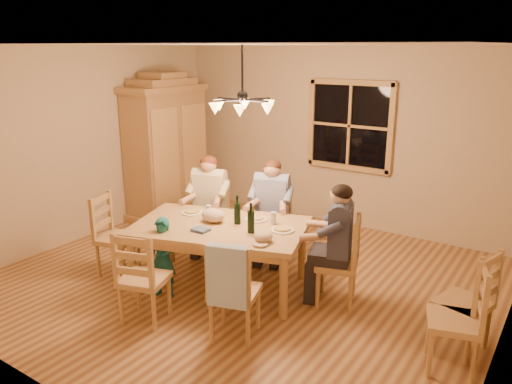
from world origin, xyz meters
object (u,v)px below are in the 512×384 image
Objects in this scene: adult_plaid_man at (272,198)px; wine_bottle_a at (237,210)px; armoire at (166,152)px; chair_end_right at (336,277)px; chair_far_left at (210,231)px; adult_slate_man at (339,230)px; chair_end_left at (118,250)px; chandelier at (243,105)px; chair_near_right at (235,306)px; chair_spare_front at (451,337)px; dining_table at (220,233)px; child at (163,258)px; adult_woman at (209,193)px; chair_spare_back at (461,319)px; wine_bottle_b at (251,218)px; chair_far_right at (271,238)px; chair_near_left at (145,293)px.

adult_plaid_man is 0.83m from wine_bottle_a.
armoire is 3.83m from chair_end_right.
chair_far_left is 1.13× the size of adult_slate_man.
chair_end_right is (2.52, 0.80, 0.00)m from chair_end_left.
chandelier reaches higher than chair_far_left.
chair_near_right is 1.94m from chair_spare_front.
dining_table is at bearing -113.39° from chandelier.
armoire reaches higher than child.
child reaches higher than dining_table.
adult_woman is 3.38m from chair_spare_back.
chair_spare_front is at bearing -3.17° from wine_bottle_b.
dining_table is 2.19× the size of chair_near_right.
wine_bottle_a is at bearing 85.20° from chair_end_right.
adult_plaid_man and adult_slate_man have the same top height.
chair_far_left is 3.00× the size of wine_bottle_a.
dining_table is 2.19× the size of chair_end_left.
chair_spare_front is at bearing 138.86° from chair_far_right.
wine_bottle_a reaches higher than chair_end_right.
adult_slate_man is 2.65× the size of wine_bottle_a.
chandelier is at bearing 103.60° from chair_spare_back.
dining_table is 2.19× the size of chair_far_left.
adult_plaid_man is (-0.64, 1.68, 0.54)m from chair_near_right.
dining_table is at bearing 70.41° from chair_spare_front.
wine_bottle_b is (0.34, -0.97, 0.62)m from chair_far_right.
chandelier reaches higher than chair_near_left.
chair_near_right and chair_spare_back have the same top height.
armoire reaches higher than wine_bottle_a.
adult_plaid_man reaches higher than dining_table.
chandelier reaches higher than armoire.
chair_far_left is 1.00× the size of chair_end_left.
armoire is 6.97× the size of wine_bottle_a.
chair_near_left is 1.24m from chair_end_left.
chair_far_left is (-0.85, 0.43, -1.77)m from chandelier.
wine_bottle_a is 0.33× the size of chair_spare_front.
adult_woman is 2.65× the size of wine_bottle_a.
wine_bottle_b is at bearing 97.75° from adult_slate_man.
chair_end_left and chair_spare_front have the same top height.
chair_far_left reaches higher than dining_table.
chandelier is 1.90m from chair_far_right.
chair_near_left is (-0.26, -1.97, 0.00)m from chair_far_right.
wine_bottle_b reaches higher than chair_near_left.
chair_end_left is at bearing 153.43° from chair_near_right.
chandelier reaches higher than wine_bottle_a.
chair_spare_front is at bearing 148.29° from chair_far_left.
adult_slate_man reaches higher than chair_end_left.
chair_far_left and chair_near_right have the same top height.
chair_end_right is 1.31m from wine_bottle_a.
chandelier is at bearing 103.48° from chair_near_right.
chair_spare_back is at bearing -17.00° from chair_spare_front.
dining_table is (2.30, -1.58, -0.40)m from armoire.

